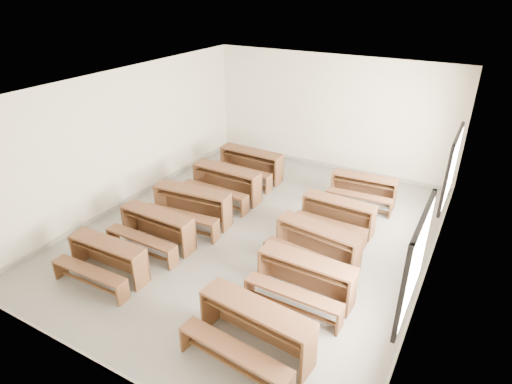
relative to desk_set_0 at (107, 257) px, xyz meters
The scene contains 11 objects.
room 3.61m from the desk_set_0, 56.40° to the left, with size 8.50×8.50×3.20m.
desk_set_0 is the anchor object (origin of this frame).
desk_set_1 1.25m from the desk_set_0, 85.72° to the left, with size 1.66×0.88×0.74m.
desk_set_2 2.35m from the desk_set_0, 85.93° to the left, with size 1.86×1.09×0.80m.
desk_set_3 3.71m from the desk_set_0, 87.05° to the left, with size 1.80×0.96×0.80m.
desk_set_4 5.05m from the desk_set_0, 88.58° to the left, with size 1.81×0.98×0.80m.
desk_set_5 3.26m from the desk_set_0, ahead, with size 1.86×1.08×0.80m.
desk_set_6 3.62m from the desk_set_0, 19.80° to the left, with size 1.70×0.90×0.76m.
desk_set_7 3.93m from the desk_set_0, 35.97° to the left, with size 1.77×1.07×0.75m.
desk_set_8 4.79m from the desk_set_0, 49.16° to the left, with size 1.60×0.88×0.71m.
desk_set_9 6.09m from the desk_set_0, 57.76° to the left, with size 1.60×0.91×0.70m.
Camera 1 is at (3.89, -6.92, 4.99)m, focal length 30.00 mm.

